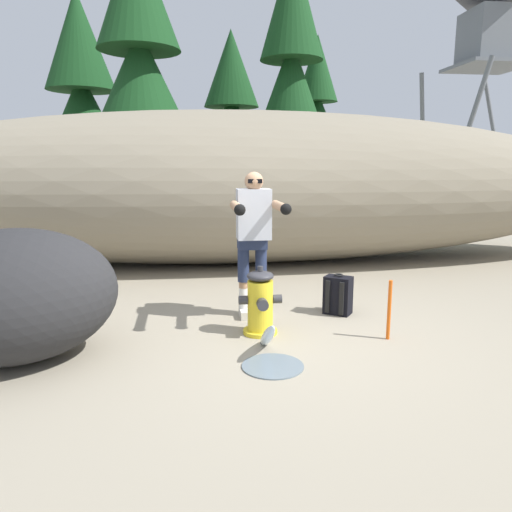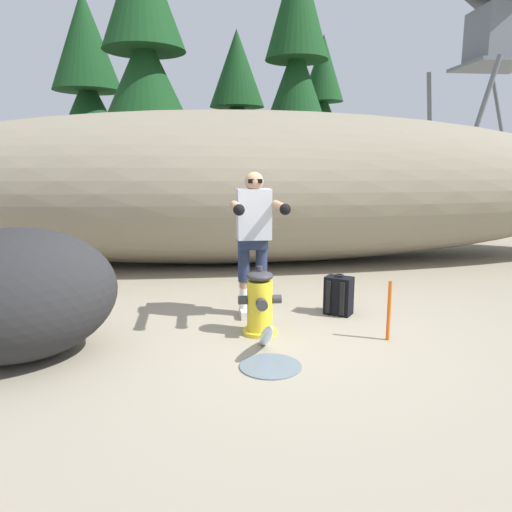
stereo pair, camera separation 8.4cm
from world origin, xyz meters
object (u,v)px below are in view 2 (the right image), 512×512
Objects in this scene: utility_worker at (254,227)px; spare_backpack at (339,296)px; fire_hydrant at (260,303)px; survey_stake at (389,311)px; boulder_large at (16,294)px; watchtower at (499,39)px.

utility_worker is 3.46× the size of spare_backpack.
fire_hydrant reaches higher than survey_stake.
fire_hydrant is 2.25m from boulder_large.
utility_worker reaches higher than spare_backpack.
boulder_large is 0.22× the size of watchtower.
utility_worker is 2.71× the size of survey_stake.
watchtower is at bearing 138.93° from utility_worker.
fire_hydrant is 0.09× the size of watchtower.
fire_hydrant is 16.62m from watchtower.
boulder_large is at bearing -133.52° from watchtower.
boulder_large is (-2.18, -0.89, -0.44)m from utility_worker.
survey_stake is at bearing -14.26° from fire_hydrant.
watchtower reaches higher than fire_hydrant.
fire_hydrant reaches higher than spare_backpack.
fire_hydrant is at bearing 10.10° from boulder_large.
utility_worker is 16.03m from watchtower.
spare_backpack is 0.27× the size of boulder_large.
fire_hydrant is at bearing 165.74° from survey_stake.
spare_backpack is (0.99, 0.05, -0.81)m from utility_worker.
boulder_large is at bearing -69.09° from utility_worker.
watchtower is 13.32× the size of survey_stake.
survey_stake is (0.26, -0.86, 0.08)m from spare_backpack.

